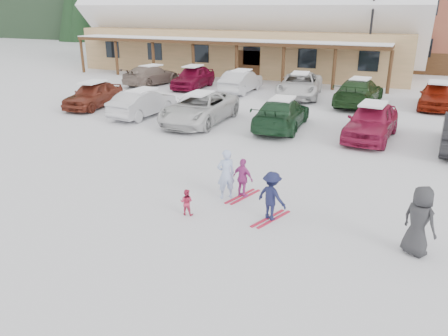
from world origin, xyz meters
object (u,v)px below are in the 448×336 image
at_px(day_lodge, 248,24).
at_px(parked_car_2, 200,108).
at_px(parked_car_8, 193,77).
at_px(parked_car_12, 436,95).
at_px(adult_skier, 226,174).
at_px(toddler_red, 186,202).
at_px(child_navy, 272,196).
at_px(parked_car_3, 282,114).
at_px(parked_car_9, 241,81).
at_px(parked_car_10, 300,85).
at_px(bystander_dark, 419,221).
at_px(parked_car_1, 143,103).
at_px(parked_car_0, 93,95).
at_px(lamp_post, 370,34).
at_px(child_magenta, 243,178).
at_px(parked_car_11, 359,92).
at_px(parked_car_7, 151,75).
at_px(parked_car_4, 371,121).

height_order(day_lodge, parked_car_2, day_lodge).
xyz_separation_m(parked_car_8, parked_car_12, (15.58, -0.34, -0.04)).
height_order(adult_skier, toddler_red, adult_skier).
xyz_separation_m(child_navy, parked_car_3, (-2.42, 9.28, 0.02)).
relative_size(parked_car_3, parked_car_9, 1.10).
height_order(adult_skier, parked_car_10, adult_skier).
relative_size(bystander_dark, parked_car_1, 0.40).
relative_size(parked_car_2, parked_car_9, 1.20).
bearing_deg(parked_car_2, parked_car_8, 118.74).
height_order(parked_car_0, parked_car_1, parked_car_0).
relative_size(lamp_post, child_navy, 4.65).
distance_m(parked_car_0, parked_car_1, 3.83).
relative_size(adult_skier, child_navy, 1.11).
bearing_deg(parked_car_8, parked_car_2, -63.58).
distance_m(lamp_post, bystander_dark, 23.99).
bearing_deg(adult_skier, parked_car_3, -126.68).
height_order(parked_car_3, parked_car_10, parked_car_10).
distance_m(bystander_dark, parked_car_2, 13.52).
bearing_deg(parked_car_10, day_lodge, 118.49).
distance_m(child_magenta, parked_car_11, 15.03).
bearing_deg(child_navy, day_lodge, -47.78).
relative_size(parked_car_8, parked_car_9, 1.02).
height_order(toddler_red, parked_car_11, parked_car_11).
distance_m(child_magenta, parked_car_7, 21.07).
bearing_deg(day_lodge, parked_car_4, -55.68).
height_order(parked_car_4, parked_car_11, parked_car_4).
distance_m(adult_skier, parked_car_2, 9.17).
relative_size(child_navy, parked_car_0, 0.32).
height_order(parked_car_8, parked_car_10, parked_car_8).
distance_m(child_magenta, parked_car_0, 14.92).
relative_size(bystander_dark, parked_car_0, 0.40).
bearing_deg(parked_car_12, parked_car_1, -146.54).
bearing_deg(parked_car_0, parked_car_1, -15.16).
bearing_deg(child_magenta, parked_car_11, -78.31).
bearing_deg(adult_skier, bystander_dark, 125.81).
bearing_deg(child_magenta, parked_car_2, -38.19).
height_order(lamp_post, adult_skier, lamp_post).
xyz_separation_m(parked_car_8, parked_car_10, (7.66, -0.11, -0.02)).
height_order(parked_car_7, parked_car_8, parked_car_8).
bearing_deg(parked_car_11, toddler_red, 85.82).
bearing_deg(parked_car_3, parked_car_4, 175.22).
height_order(lamp_post, parked_car_11, lamp_post).
bearing_deg(day_lodge, child_navy, -68.33).
xyz_separation_m(parked_car_0, parked_car_12, (17.97, 7.46, 0.01)).
height_order(bystander_dark, parked_car_1, bystander_dark).
relative_size(parked_car_0, parked_car_4, 0.93).
relative_size(parked_car_0, parked_car_11, 0.80).
distance_m(lamp_post, adult_skier, 22.58).
bearing_deg(bystander_dark, child_navy, 30.67).
bearing_deg(child_navy, child_magenta, -20.72).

